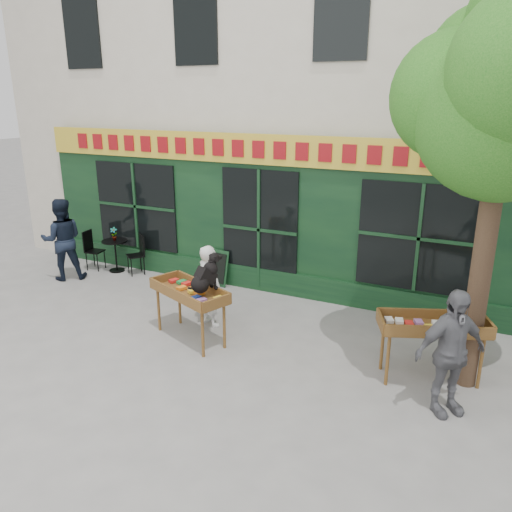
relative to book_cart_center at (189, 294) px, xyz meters
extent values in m
plane|color=slate|center=(0.08, 0.27, -0.82)|extent=(80.00, 80.00, 0.00)
cube|color=beige|center=(0.08, 6.27, 4.18)|extent=(14.00, 7.00, 10.00)
cube|color=black|center=(0.08, 2.69, 0.78)|extent=(11.00, 0.16, 3.20)
cube|color=gold|center=(0.08, 2.57, 2.18)|extent=(11.00, 0.06, 0.60)
cube|color=maroon|center=(0.08, 2.53, 2.18)|extent=(9.60, 0.03, 0.34)
cube|color=black|center=(0.08, 2.59, -0.57)|extent=(11.00, 0.10, 0.50)
cube|color=black|center=(0.08, 2.59, 0.53)|extent=(1.70, 0.05, 2.50)
cube|color=black|center=(-3.12, 2.59, 0.73)|extent=(2.20, 0.05, 2.00)
cube|color=black|center=(3.28, 2.59, 0.73)|extent=(2.20, 0.05, 2.00)
cylinder|color=#382619|center=(4.38, 0.57, 0.98)|extent=(0.28, 0.28, 3.60)
sphere|color=#165714|center=(4.38, 0.57, 2.98)|extent=(2.20, 2.20, 2.20)
sphere|color=#165714|center=(3.78, 0.77, 3.18)|extent=(1.70, 1.70, 1.70)
sphere|color=#165714|center=(4.08, 1.17, 3.58)|extent=(1.60, 1.60, 1.60)
cylinder|color=brown|center=(-0.69, 0.04, -0.42)|extent=(0.05, 0.05, 0.80)
cylinder|color=brown|center=(0.52, -0.45, -0.42)|extent=(0.05, 0.05, 0.80)
cylinder|color=brown|center=(-0.52, 0.45, -0.42)|extent=(0.05, 0.05, 0.80)
cylinder|color=brown|center=(0.69, -0.04, -0.42)|extent=(0.05, 0.05, 0.80)
cube|color=brown|center=(0.00, 0.00, 0.00)|extent=(1.61, 1.10, 0.05)
cube|color=brown|center=(-0.11, -0.27, 0.08)|extent=(1.41, 0.59, 0.18)
cube|color=brown|center=(0.11, 0.27, 0.08)|extent=(1.41, 0.59, 0.18)
cube|color=brown|center=(0.00, 0.00, 0.06)|extent=(1.36, 0.85, 0.06)
imported|color=silver|center=(0.00, 0.65, -0.07)|extent=(0.65, 0.54, 1.51)
cylinder|color=brown|center=(3.34, 0.01, -0.42)|extent=(0.05, 0.05, 0.80)
cylinder|color=brown|center=(4.55, 0.49, -0.42)|extent=(0.05, 0.05, 0.80)
cylinder|color=brown|center=(3.18, 0.41, -0.42)|extent=(0.05, 0.05, 0.80)
cylinder|color=brown|center=(4.38, 0.90, -0.42)|extent=(0.05, 0.05, 0.80)
cube|color=brown|center=(3.86, 0.45, 0.00)|extent=(1.61, 1.10, 0.05)
cube|color=brown|center=(3.97, 0.18, 0.08)|extent=(1.41, 0.60, 0.18)
cube|color=brown|center=(3.75, 0.72, 0.08)|extent=(1.41, 0.60, 0.18)
cube|color=brown|center=(3.86, 0.45, 0.06)|extent=(1.36, 0.86, 0.06)
imported|color=#58595D|center=(4.16, -0.30, 0.04)|extent=(1.04, 0.99, 1.73)
cylinder|color=black|center=(-3.52, 2.19, -0.80)|extent=(0.36, 0.36, 0.03)
cylinder|color=black|center=(-3.52, 2.19, -0.44)|extent=(0.04, 0.04, 0.72)
cylinder|color=black|center=(-3.52, 2.19, -0.07)|extent=(0.60, 0.60, 0.03)
cube|color=black|center=(-4.07, 2.09, -0.37)|extent=(0.41, 0.41, 0.03)
cube|color=black|center=(-4.24, 2.07, -0.12)|extent=(0.08, 0.36, 0.50)
cylinder|color=black|center=(-3.90, 1.97, -0.60)|extent=(0.02, 0.02, 0.44)
cylinder|color=black|center=(-3.94, 2.26, -0.60)|extent=(0.02, 0.02, 0.44)
cylinder|color=black|center=(-4.20, 1.92, -0.60)|extent=(0.02, 0.02, 0.44)
cylinder|color=black|center=(-4.24, 2.22, -0.60)|extent=(0.02, 0.02, 0.44)
cube|color=black|center=(-2.97, 2.24, -0.37)|extent=(0.50, 0.50, 0.03)
cube|color=black|center=(-2.87, 2.38, -0.12)|extent=(0.31, 0.24, 0.50)
cylinder|color=black|center=(-3.18, 2.21, -0.60)|extent=(0.02, 0.02, 0.44)
cylinder|color=black|center=(-2.94, 2.03, -0.60)|extent=(0.02, 0.02, 0.44)
cylinder|color=black|center=(-3.00, 2.45, -0.60)|extent=(0.02, 0.02, 0.44)
cylinder|color=black|center=(-2.76, 2.28, -0.60)|extent=(0.02, 0.02, 0.44)
imported|color=gray|center=(-3.52, 2.19, 0.10)|extent=(0.20, 0.17, 0.32)
imported|color=black|center=(-4.22, 1.29, 0.11)|extent=(1.14, 1.13, 1.86)
cube|color=black|center=(-0.90, 2.47, -0.42)|extent=(0.58, 0.27, 0.79)
cube|color=black|center=(-0.90, 2.45, -0.42)|extent=(0.48, 0.23, 0.65)
camera|label=1|loc=(4.40, -6.52, 3.18)|focal=35.00mm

